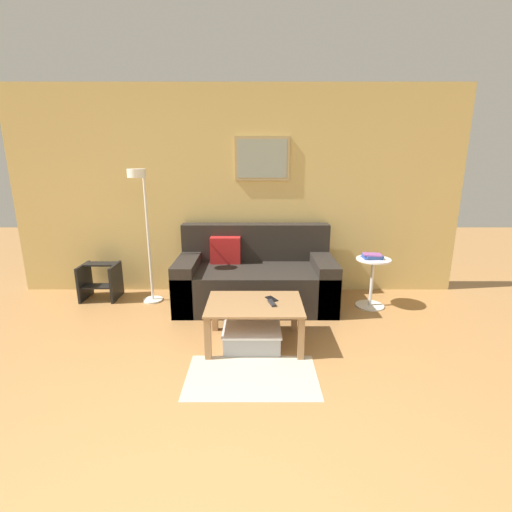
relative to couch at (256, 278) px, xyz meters
name	(u,v)px	position (x,y,z in m)	size (l,w,h in m)	color
wall_back	(238,192)	(-0.22, 0.48, 0.97)	(5.60, 0.09, 2.55)	#D6B76B
area_rug	(253,376)	(-0.02, -1.58, -0.31)	(1.05, 0.65, 0.01)	#C1B299
couch	(256,278)	(0.00, 0.00, 0.00)	(1.82, 0.93, 0.91)	#28231E
coffee_table	(256,310)	(0.00, -1.02, 0.03)	(0.88, 0.63, 0.41)	#997047
storage_bin	(253,336)	(-0.03, -1.06, -0.21)	(0.53, 0.46, 0.19)	#9EA3A8
floor_lamp	(144,213)	(-1.26, -0.08, 0.79)	(0.24, 0.46, 1.59)	white
side_table	(373,278)	(1.36, -0.11, 0.04)	(0.39, 0.39, 0.58)	white
book_stack	(374,256)	(1.35, -0.10, 0.30)	(0.23, 0.19, 0.05)	#335199
remote_control	(273,303)	(0.15, -1.05, 0.11)	(0.04, 0.15, 0.02)	#232328
cell_phone	(273,299)	(0.16, -0.93, 0.10)	(0.07, 0.14, 0.01)	black
step_stool	(102,280)	(-1.91, 0.14, -0.07)	(0.42, 0.38, 0.44)	black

